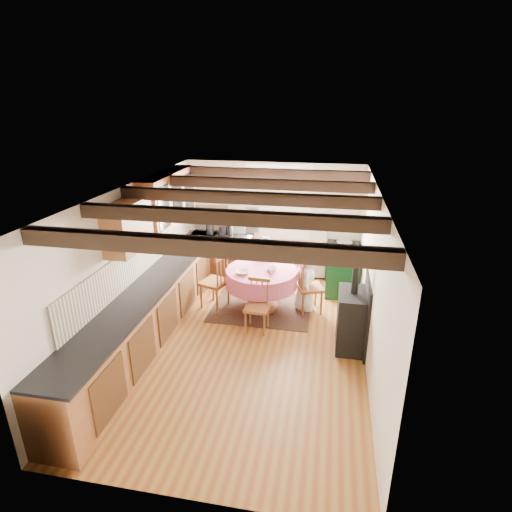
% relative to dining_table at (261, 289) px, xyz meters
% --- Properties ---
extents(floor, '(3.60, 5.50, 0.00)m').
position_rel_dining_table_xyz_m(floor, '(-0.03, -1.15, -0.38)').
color(floor, olive).
rests_on(floor, ground).
extents(ceiling, '(3.60, 5.50, 0.00)m').
position_rel_dining_table_xyz_m(ceiling, '(-0.03, -1.15, 2.02)').
color(ceiling, white).
rests_on(ceiling, ground).
extents(wall_back, '(3.60, 0.00, 2.40)m').
position_rel_dining_table_xyz_m(wall_back, '(-0.03, 1.60, 0.82)').
color(wall_back, silver).
rests_on(wall_back, ground).
extents(wall_front, '(3.60, 0.00, 2.40)m').
position_rel_dining_table_xyz_m(wall_front, '(-0.03, -3.90, 0.82)').
color(wall_front, silver).
rests_on(wall_front, ground).
extents(wall_left, '(0.00, 5.50, 2.40)m').
position_rel_dining_table_xyz_m(wall_left, '(-1.83, -1.15, 0.82)').
color(wall_left, silver).
rests_on(wall_left, ground).
extents(wall_right, '(0.00, 5.50, 2.40)m').
position_rel_dining_table_xyz_m(wall_right, '(1.77, -1.15, 0.82)').
color(wall_right, silver).
rests_on(wall_right, ground).
extents(beam_a, '(3.60, 0.16, 0.16)m').
position_rel_dining_table_xyz_m(beam_a, '(-0.03, -3.15, 1.93)').
color(beam_a, black).
rests_on(beam_a, ceiling).
extents(beam_b, '(3.60, 0.16, 0.16)m').
position_rel_dining_table_xyz_m(beam_b, '(-0.03, -2.15, 1.93)').
color(beam_b, black).
rests_on(beam_b, ceiling).
extents(beam_c, '(3.60, 0.16, 0.16)m').
position_rel_dining_table_xyz_m(beam_c, '(-0.03, -1.15, 1.93)').
color(beam_c, black).
rests_on(beam_c, ceiling).
extents(beam_d, '(3.60, 0.16, 0.16)m').
position_rel_dining_table_xyz_m(beam_d, '(-0.03, -0.15, 1.93)').
color(beam_d, black).
rests_on(beam_d, ceiling).
extents(beam_e, '(3.60, 0.16, 0.16)m').
position_rel_dining_table_xyz_m(beam_e, '(-0.03, 0.85, 1.93)').
color(beam_e, black).
rests_on(beam_e, ceiling).
extents(splash_left, '(0.02, 4.50, 0.55)m').
position_rel_dining_table_xyz_m(splash_left, '(-1.81, -0.85, 0.82)').
color(splash_left, beige).
rests_on(splash_left, wall_left).
extents(splash_back, '(1.40, 0.02, 0.55)m').
position_rel_dining_table_xyz_m(splash_back, '(-1.03, 1.58, 0.82)').
color(splash_back, beige).
rests_on(splash_back, wall_back).
extents(base_cabinet_left, '(0.60, 5.30, 0.88)m').
position_rel_dining_table_xyz_m(base_cabinet_left, '(-1.53, -1.15, 0.06)').
color(base_cabinet_left, '#956036').
rests_on(base_cabinet_left, floor).
extents(base_cabinet_back, '(1.30, 0.60, 0.88)m').
position_rel_dining_table_xyz_m(base_cabinet_back, '(-1.08, 1.30, 0.06)').
color(base_cabinet_back, '#956036').
rests_on(base_cabinet_back, floor).
extents(worktop_left, '(0.64, 5.30, 0.04)m').
position_rel_dining_table_xyz_m(worktop_left, '(-1.51, -1.15, 0.52)').
color(worktop_left, black).
rests_on(worktop_left, base_cabinet_left).
extents(worktop_back, '(1.30, 0.64, 0.04)m').
position_rel_dining_table_xyz_m(worktop_back, '(-1.08, 1.28, 0.52)').
color(worktop_back, black).
rests_on(worktop_back, base_cabinet_back).
extents(wall_cabinet_glass, '(0.34, 1.80, 0.90)m').
position_rel_dining_table_xyz_m(wall_cabinet_glass, '(-1.66, 0.05, 1.57)').
color(wall_cabinet_glass, '#956036').
rests_on(wall_cabinet_glass, wall_left).
extents(wall_cabinet_solid, '(0.34, 0.90, 0.70)m').
position_rel_dining_table_xyz_m(wall_cabinet_solid, '(-1.66, -1.45, 1.52)').
color(wall_cabinet_solid, '#956036').
rests_on(wall_cabinet_solid, wall_left).
extents(window_frame, '(1.34, 0.03, 1.54)m').
position_rel_dining_table_xyz_m(window_frame, '(0.07, 1.59, 1.22)').
color(window_frame, white).
rests_on(window_frame, wall_back).
extents(window_pane, '(1.20, 0.01, 1.40)m').
position_rel_dining_table_xyz_m(window_pane, '(0.07, 1.59, 1.22)').
color(window_pane, white).
rests_on(window_pane, wall_back).
extents(curtain_left, '(0.35, 0.10, 2.10)m').
position_rel_dining_table_xyz_m(curtain_left, '(-0.78, 1.50, 0.72)').
color(curtain_left, beige).
rests_on(curtain_left, wall_back).
extents(curtain_right, '(0.35, 0.10, 2.10)m').
position_rel_dining_table_xyz_m(curtain_right, '(0.92, 1.50, 0.72)').
color(curtain_right, beige).
rests_on(curtain_right, wall_back).
extents(curtain_rod, '(2.00, 0.03, 0.03)m').
position_rel_dining_table_xyz_m(curtain_rod, '(0.07, 1.50, 1.82)').
color(curtain_rod, black).
rests_on(curtain_rod, wall_back).
extents(wall_picture, '(0.04, 0.50, 0.60)m').
position_rel_dining_table_xyz_m(wall_picture, '(1.74, 1.15, 1.32)').
color(wall_picture, gold).
rests_on(wall_picture, wall_right).
extents(wall_plate, '(0.30, 0.02, 0.30)m').
position_rel_dining_table_xyz_m(wall_plate, '(1.02, 1.57, 1.32)').
color(wall_plate, silver).
rests_on(wall_plate, wall_back).
extents(rug, '(1.78, 1.38, 0.01)m').
position_rel_dining_table_xyz_m(rug, '(0.00, 0.00, -0.38)').
color(rug, black).
rests_on(rug, floor).
extents(dining_table, '(1.27, 1.27, 0.76)m').
position_rel_dining_table_xyz_m(dining_table, '(0.00, 0.00, 0.00)').
color(dining_table, '#CE6282').
rests_on(dining_table, floor).
extents(chair_near, '(0.41, 0.42, 0.89)m').
position_rel_dining_table_xyz_m(chair_near, '(0.06, -0.76, 0.06)').
color(chair_near, brown).
rests_on(chair_near, floor).
extents(chair_left, '(0.60, 0.58, 1.05)m').
position_rel_dining_table_xyz_m(chair_left, '(-0.84, -0.09, 0.15)').
color(chair_left, brown).
rests_on(chair_left, floor).
extents(chair_right, '(0.57, 0.55, 1.01)m').
position_rel_dining_table_xyz_m(chair_right, '(0.86, 0.07, 0.12)').
color(chair_right, brown).
rests_on(chair_right, floor).
extents(aga_range, '(0.64, 0.98, 0.91)m').
position_rel_dining_table_xyz_m(aga_range, '(1.44, 1.05, 0.07)').
color(aga_range, black).
rests_on(aga_range, floor).
extents(cast_iron_stove, '(0.42, 0.71, 1.42)m').
position_rel_dining_table_xyz_m(cast_iron_stove, '(1.55, -0.95, 0.33)').
color(cast_iron_stove, black).
rests_on(cast_iron_stove, floor).
extents(child_far, '(0.50, 0.41, 1.19)m').
position_rel_dining_table_xyz_m(child_far, '(-0.04, 0.60, 0.21)').
color(child_far, '#35505B').
rests_on(child_far, floor).
extents(child_right, '(0.43, 0.60, 1.13)m').
position_rel_dining_table_xyz_m(child_right, '(0.77, 0.13, 0.18)').
color(child_right, white).
rests_on(child_right, floor).
extents(bowl_a, '(0.30, 0.30, 0.06)m').
position_rel_dining_table_xyz_m(bowl_a, '(-0.28, -0.24, 0.41)').
color(bowl_a, silver).
rests_on(bowl_a, dining_table).
extents(bowl_b, '(0.23, 0.23, 0.06)m').
position_rel_dining_table_xyz_m(bowl_b, '(0.18, -0.01, 0.41)').
color(bowl_b, silver).
rests_on(bowl_b, dining_table).
extents(cup, '(0.12, 0.12, 0.10)m').
position_rel_dining_table_xyz_m(cup, '(0.20, -0.14, 0.43)').
color(cup, silver).
rests_on(cup, dining_table).
extents(canister_tall, '(0.15, 0.15, 0.26)m').
position_rel_dining_table_xyz_m(canister_tall, '(-1.32, 1.31, 0.67)').
color(canister_tall, '#262628').
rests_on(canister_tall, worktop_back).
extents(canister_wide, '(0.18, 0.18, 0.20)m').
position_rel_dining_table_xyz_m(canister_wide, '(-1.03, 1.32, 0.64)').
color(canister_wide, '#262628').
rests_on(canister_wide, worktop_back).
extents(canister_slim, '(0.11, 0.11, 0.31)m').
position_rel_dining_table_xyz_m(canister_slim, '(-0.87, 1.27, 0.69)').
color(canister_slim, '#262628').
rests_on(canister_slim, worktop_back).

